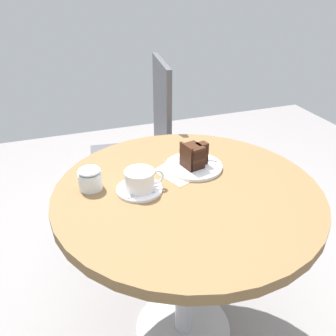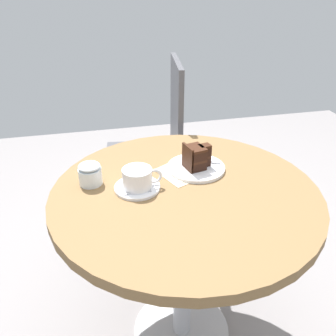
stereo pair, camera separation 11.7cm
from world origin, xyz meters
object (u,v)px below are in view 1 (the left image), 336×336
(saucer, at_px, (140,189))
(cafe_chair, at_px, (146,140))
(cake_plate, at_px, (194,166))
(napkin, at_px, (179,171))
(teaspoon, at_px, (136,195))
(sugar_pot, at_px, (90,178))
(fork, at_px, (203,159))
(cake_slice, at_px, (194,156))
(coffee_cup, at_px, (140,179))

(saucer, distance_m, cafe_chair, 0.69)
(cake_plate, relative_size, cafe_chair, 0.21)
(napkin, xyz_separation_m, cafe_chair, (0.04, 0.58, -0.14))
(saucer, height_order, teaspoon, teaspoon)
(cafe_chair, relative_size, sugar_pot, 12.49)
(teaspoon, distance_m, cafe_chair, 0.74)
(fork, distance_m, cafe_chair, 0.57)
(teaspoon, bearing_deg, napkin, -148.44)
(napkin, bearing_deg, sugar_pot, -178.84)
(cake_plate, distance_m, fork, 0.05)
(fork, relative_size, sugar_pot, 1.68)
(cake_slice, bearing_deg, fork, 31.57)
(saucer, xyz_separation_m, cafe_chair, (0.20, 0.65, -0.15))
(napkin, bearing_deg, coffee_cup, -155.05)
(cake_slice, height_order, sugar_pot, cake_slice)
(teaspoon, bearing_deg, sugar_pot, -39.14)
(saucer, relative_size, cake_plate, 0.73)
(napkin, bearing_deg, teaspoon, -149.33)
(teaspoon, height_order, fork, fork)
(teaspoon, xyz_separation_m, napkin, (0.18, 0.11, -0.01))
(napkin, bearing_deg, saucer, -156.59)
(saucer, distance_m, teaspoon, 0.04)
(teaspoon, distance_m, sugar_pot, 0.16)
(coffee_cup, distance_m, cake_slice, 0.23)
(cake_plate, height_order, sugar_pot, sugar_pot)
(cafe_chair, bearing_deg, saucer, -9.65)
(teaspoon, xyz_separation_m, cafe_chair, (0.23, 0.69, -0.15))
(cake_plate, xyz_separation_m, cake_slice, (-0.00, -0.01, 0.05))
(saucer, xyz_separation_m, coffee_cup, (0.00, -0.00, 0.04))
(coffee_cup, bearing_deg, napkin, 24.95)
(saucer, relative_size, napkin, 0.76)
(cake_plate, distance_m, cake_slice, 0.05)
(saucer, distance_m, napkin, 0.18)
(saucer, bearing_deg, napkin, 23.41)
(saucer, height_order, cake_plate, cake_plate)
(coffee_cup, bearing_deg, fork, 22.11)
(cafe_chair, xyz_separation_m, sugar_pot, (-0.35, -0.58, 0.18))
(teaspoon, xyz_separation_m, cake_plate, (0.24, 0.12, -0.01))
(fork, height_order, napkin, fork)
(saucer, distance_m, fork, 0.29)
(saucer, bearing_deg, cafe_chair, 72.54)
(coffee_cup, xyz_separation_m, cafe_chair, (0.20, 0.65, -0.18))
(teaspoon, bearing_deg, coffee_cup, -124.11)
(fork, bearing_deg, cake_plate, -128.04)
(teaspoon, relative_size, cafe_chair, 0.10)
(saucer, xyz_separation_m, fork, (0.27, 0.10, 0.01))
(coffee_cup, distance_m, sugar_pot, 0.16)
(cake_slice, bearing_deg, cafe_chair, 91.11)
(coffee_cup, relative_size, cake_plate, 0.63)
(sugar_pot, bearing_deg, napkin, 1.16)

